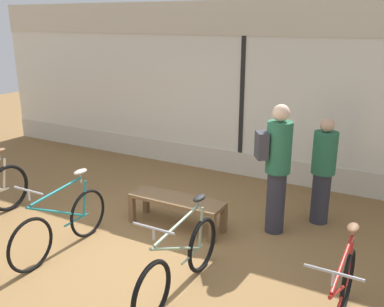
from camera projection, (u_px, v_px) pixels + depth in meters
ground_plane at (131, 259)px, 5.36m from camera, size 24.00×24.00×0.00m
shop_back_wall at (243, 90)px, 7.82m from camera, size 12.00×0.08×3.20m
bicycle_left at (62, 224)px, 5.44m from camera, size 0.46×1.65×1.02m
bicycle_right at (180, 262)px, 4.60m from camera, size 0.46×1.73×1.01m
bicycle_far_right at (338, 304)px, 3.91m from camera, size 0.46×1.73×1.01m
display_bench at (177, 203)px, 6.10m from camera, size 1.40×0.44×0.44m
customer_near_rack at (323, 169)px, 6.11m from camera, size 0.45×0.45×1.57m
customer_by_window at (277, 165)px, 5.78m from camera, size 0.56×0.51×1.82m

